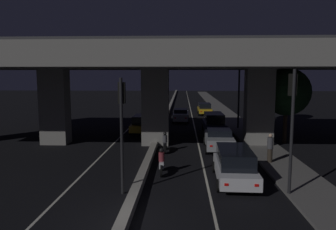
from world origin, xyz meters
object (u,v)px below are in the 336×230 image
car_taxi_yellow_fifth (205,108)px  car_dark_blue_third (214,123)px  car_silver_second (219,139)px  car_taxi_yellow_lead_oncoming (143,124)px  motorcycle_red_filtering_far (168,125)px  street_lamp (235,83)px  car_black_second_oncoming (152,108)px  motorcycle_white_filtering_near (162,163)px  car_white_lead (235,164)px  traffic_light_left_of_median (122,116)px  motorcycle_black_filtering_mid (165,143)px  traffic_light_right_of_median (292,111)px  pedestrian_on_sidewalk (270,148)px  car_white_fourth (181,115)px

car_taxi_yellow_fifth → car_dark_blue_third: bearing=179.2°
car_silver_second → car_taxi_yellow_fifth: bearing=0.6°
car_taxi_yellow_lead_oncoming → motorcycle_red_filtering_far: car_taxi_yellow_lead_oncoming is taller
street_lamp → motorcycle_red_filtering_far: size_ratio=4.02×
car_black_second_oncoming → motorcycle_white_filtering_near: bearing=8.0°
car_white_lead → car_silver_second: 7.11m
traffic_light_left_of_median → motorcycle_black_filtering_mid: traffic_light_left_of_median is taller
car_taxi_yellow_lead_oncoming → motorcycle_red_filtering_far: (2.32, 0.49, -0.24)m
car_dark_blue_third → motorcycle_white_filtering_near: (-4.05, -12.79, -0.36)m
traffic_light_right_of_median → car_dark_blue_third: bearing=96.7°
car_white_lead → car_dark_blue_third: 13.93m
car_taxi_yellow_lead_oncoming → pedestrian_on_sidewalk: size_ratio=2.68×
car_white_lead → motorcycle_white_filtering_near: car_white_lead is taller
motorcycle_red_filtering_far → car_taxi_yellow_lead_oncoming: bearing=97.5°
street_lamp → car_taxi_yellow_lead_oncoming: street_lamp is taller
car_taxi_yellow_fifth → motorcycle_black_filtering_mid: size_ratio=2.32×
car_dark_blue_third → car_taxi_yellow_fifth: car_dark_blue_third is taller
motorcycle_white_filtering_near → motorcycle_black_filtering_mid: 5.17m
car_dark_blue_third → motorcycle_white_filtering_near: bearing=161.8°
car_white_fourth → car_taxi_yellow_lead_oncoming: bearing=155.0°
car_dark_blue_third → car_taxi_yellow_lead_oncoming: size_ratio=0.97×
car_taxi_yellow_lead_oncoming → car_silver_second: bearing=43.8°
car_white_fourth → motorcycle_red_filtering_far: size_ratio=2.45×
car_white_fourth → motorcycle_red_filtering_far: bearing=170.5°
traffic_light_left_of_median → car_silver_second: (5.33, 8.99, -2.80)m
motorcycle_black_filtering_mid → motorcycle_red_filtering_far: motorcycle_red_filtering_far is taller
car_dark_blue_third → motorcycle_white_filtering_near: size_ratio=2.45×
pedestrian_on_sidewalk → car_dark_blue_third: bearing=102.6°
car_dark_blue_third → motorcycle_black_filtering_mid: bearing=150.9°
motorcycle_black_filtering_mid → motorcycle_red_filtering_far: (-0.19, 8.10, 0.01)m
street_lamp → car_taxi_yellow_lead_oncoming: 9.91m
traffic_light_left_of_median → street_lamp: size_ratio=0.69×
car_silver_second → motorcycle_red_filtering_far: size_ratio=2.37×
street_lamp → car_white_lead: 16.89m
car_taxi_yellow_lead_oncoming → motorcycle_white_filtering_near: (2.60, -12.78, -0.24)m
traffic_light_right_of_median → car_white_fourth: (-4.96, 23.20, -3.04)m
motorcycle_red_filtering_far → pedestrian_on_sidewalk: bearing=-153.3°
car_white_fourth → car_black_second_oncoming: car_black_second_oncoming is taller
car_white_lead → car_black_second_oncoming: car_black_second_oncoming is taller
car_white_lead → car_black_second_oncoming: bearing=15.7°
pedestrian_on_sidewalk → street_lamp: bearing=90.7°
car_taxi_yellow_lead_oncoming → car_black_second_oncoming: (-0.24, 12.66, 0.19)m
car_white_lead → car_taxi_yellow_lead_oncoming: bearing=26.4°
traffic_light_left_of_median → car_dark_blue_third: traffic_light_left_of_median is taller
car_taxi_yellow_fifth → car_white_lead: bearing=178.8°
car_taxi_yellow_fifth → motorcycle_red_filtering_far: bearing=161.9°
street_lamp → car_silver_second: bearing=-105.3°
motorcycle_red_filtering_far → pedestrian_on_sidewalk: 12.98m
traffic_light_left_of_median → car_dark_blue_third: (5.62, 15.81, -2.61)m
car_taxi_yellow_lead_oncoming → motorcycle_black_filtering_mid: car_taxi_yellow_lead_oncoming is taller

